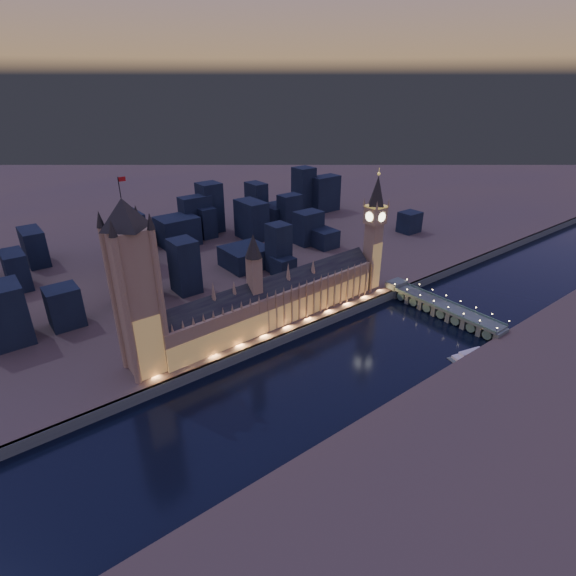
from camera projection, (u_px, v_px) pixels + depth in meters
ground_plane at (329, 363)px, 326.17m from camera, size 2000.00×2000.00×0.00m
north_bank at (103, 207)px, 696.76m from camera, size 2000.00×960.00×8.00m
embankment_wall at (294, 335)px, 353.81m from camera, size 2000.00×2.50×8.00m
palace_of_westminster at (276, 301)px, 357.76m from camera, size 202.00×27.30×78.00m
victoria_tower at (135, 283)px, 278.84m from camera, size 31.68×31.68×129.60m
elizabeth_tower at (375, 223)px, 400.13m from camera, size 18.00×18.00×110.22m
westminster_bridge at (439, 308)px, 390.76m from camera, size 18.52×113.00×15.90m
river_boat at (471, 354)px, 333.45m from camera, size 38.50×17.84×4.50m
city_backdrop at (205, 231)px, 507.44m from camera, size 479.64×215.63×72.07m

